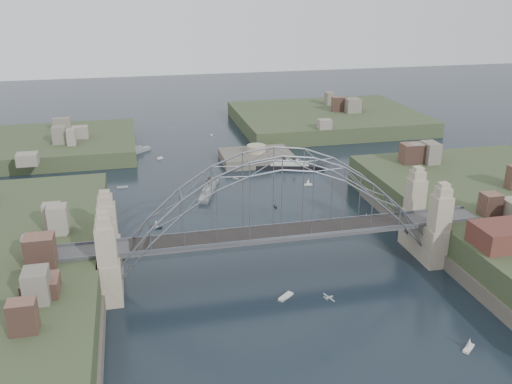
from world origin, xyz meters
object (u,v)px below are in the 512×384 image
Objects in this scene: naval_cruiser_far at (133,152)px; ocean_liner at (289,166)px; bridge at (277,213)px; fort_island at (256,163)px; naval_cruiser_near at (209,189)px.

ocean_liner is at bearing -29.32° from naval_cruiser_far.
bridge reaches higher than naval_cruiser_far.
ocean_liner is (46.33, -26.02, 0.04)m from naval_cruiser_far.
bridge is 91.50m from naval_cruiser_far.
fort_island is at bearing -24.00° from naval_cruiser_far.
naval_cruiser_far is at bearing 115.61° from naval_cruiser_near.
naval_cruiser_far is 0.58× the size of ocean_liner.
naval_cruiser_near reaches higher than naval_cruiser_far.
naval_cruiser_far is at bearing 156.00° from fort_island.
naval_cruiser_far is (-26.06, 86.94, -11.56)m from bridge.
fort_island is (12.00, 70.00, -12.66)m from bridge.
fort_island is 1.03× the size of ocean_liner.
bridge is 4.79× the size of naval_cruiser_near.
ocean_liner reaches higher than naval_cruiser_far.
naval_cruiser_near is at bearing -151.48° from ocean_liner.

